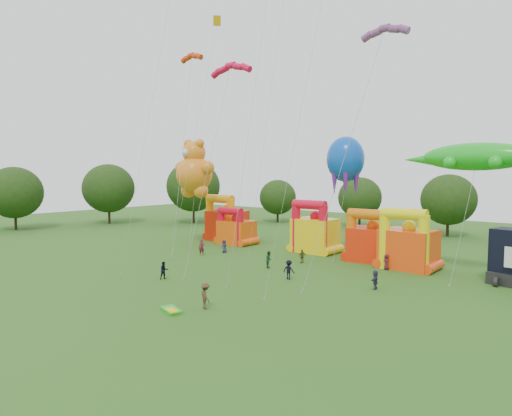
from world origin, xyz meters
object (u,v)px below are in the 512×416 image
Objects in this scene: bouncy_castle_2 at (314,232)px; octopus_kite at (344,176)px; teddy_bear_kite at (194,177)px; spectator_4 at (302,256)px; gecko_kite at (472,176)px; bouncy_castle_0 at (226,223)px; spectator_0 at (224,246)px.

bouncy_castle_2 is 0.46× the size of octopus_kite.
teddy_bear_kite is 20.33m from spectator_4.
octopus_kite reaches higher than gecko_kite.
spectator_4 is (2.60, -6.63, -1.73)m from bouncy_castle_2.
teddy_bear_kite is at bearing -175.56° from gecko_kite.
teddy_bear_kite is at bearing -65.40° from spectator_4.
octopus_kite is at bearing -2.62° from bouncy_castle_0.
octopus_kite is at bearing -4.87° from bouncy_castle_2.
bouncy_castle_0 is 8.98m from teddy_bear_kite.
spectator_4 is at bearing -21.73° from bouncy_castle_0.
octopus_kite reaches higher than spectator_0.
teddy_bear_kite reaches higher than bouncy_castle_2.
bouncy_castle_0 is at bearing 130.81° from spectator_0.
octopus_kite reaches higher than spectator_4.
octopus_kite is 16.84m from spectator_0.
bouncy_castle_0 is 10.57m from spectator_0.
gecko_kite is 18.75m from spectator_4.
spectator_0 is (-27.10, -4.59, -8.80)m from gecko_kite.
gecko_kite is at bearing 8.80° from spectator_0.
spectator_4 is (18.40, -1.29, -8.55)m from teddy_bear_kite.
spectator_4 is (17.98, -7.17, -1.78)m from bouncy_castle_0.
bouncy_castle_0 is 20.81m from octopus_kite.
bouncy_castle_2 is 8.19m from octopus_kite.
spectator_0 is (7.35, -1.92, -8.51)m from teddy_bear_kite.
teddy_bear_kite is 1.02× the size of octopus_kite.
bouncy_castle_0 is 4.15× the size of spectator_0.
teddy_bear_kite reaches higher than spectator_4.
bouncy_castle_2 reaches higher than spectator_4.
octopus_kite reaches higher than bouncy_castle_0.
octopus_kite is (4.20, -0.36, 7.02)m from bouncy_castle_2.
octopus_kite is 8.78× the size of spectator_0.
bouncy_castle_0 is 19.44m from spectator_4.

